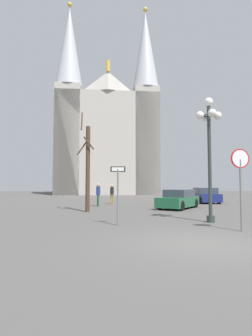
{
  "coord_description": "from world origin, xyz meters",
  "views": [
    {
      "loc": [
        -2.63,
        -7.71,
        1.71
      ],
      "look_at": [
        -0.97,
        20.11,
        3.43
      ],
      "focal_mm": 28.38,
      "sensor_mm": 36.0,
      "label": 1
    }
  ],
  "objects_px": {
    "stop_sign": "(240,174)",
    "bare_tree": "(88,166)",
    "cathedral": "(107,134)",
    "pedestrian_standing": "(112,192)",
    "street_lamp": "(209,137)",
    "one_way_arrow_sign": "(118,189)",
    "parked_car_far_green": "(179,199)",
    "parked_car_near_navy": "(205,196)",
    "pedestrian_walking": "(98,192)"
  },
  "relations": [
    {
      "from": "pedestrian_walking",
      "to": "parked_car_far_green",
      "type": "bearing_deg",
      "value": -20.4
    },
    {
      "from": "bare_tree",
      "to": "pedestrian_standing",
      "type": "bearing_deg",
      "value": 76.08
    },
    {
      "from": "cathedral",
      "to": "parked_car_near_navy",
      "type": "height_order",
      "value": "cathedral"
    },
    {
      "from": "street_lamp",
      "to": "one_way_arrow_sign",
      "type": "bearing_deg",
      "value": -170.65
    },
    {
      "from": "street_lamp",
      "to": "pedestrian_standing",
      "type": "distance_m",
      "value": 12.51
    },
    {
      "from": "parked_car_near_navy",
      "to": "pedestrian_walking",
      "type": "bearing_deg",
      "value": -160.7
    },
    {
      "from": "one_way_arrow_sign",
      "to": "pedestrian_standing",
      "type": "relative_size",
      "value": 1.45
    },
    {
      "from": "stop_sign",
      "to": "parked_car_far_green",
      "type": "relative_size",
      "value": 0.69
    },
    {
      "from": "pedestrian_standing",
      "to": "cathedral",
      "type": "bearing_deg",
      "value": 91.77
    },
    {
      "from": "one_way_arrow_sign",
      "to": "parked_car_far_green",
      "type": "bearing_deg",
      "value": 59.12
    },
    {
      "from": "bare_tree",
      "to": "pedestrian_standing",
      "type": "height_order",
      "value": "bare_tree"
    },
    {
      "from": "stop_sign",
      "to": "street_lamp",
      "type": "bearing_deg",
      "value": 96.52
    },
    {
      "from": "parked_car_near_navy",
      "to": "pedestrian_standing",
      "type": "xyz_separation_m",
      "value": [
        -8.65,
        -1.16,
        0.37
      ]
    },
    {
      "from": "cathedral",
      "to": "pedestrian_standing",
      "type": "distance_m",
      "value": 25.66
    },
    {
      "from": "parked_car_far_green",
      "to": "pedestrian_standing",
      "type": "xyz_separation_m",
      "value": [
        -4.72,
        4.42,
        0.39
      ]
    },
    {
      "from": "parked_car_near_navy",
      "to": "bare_tree",
      "type": "bearing_deg",
      "value": -143.48
    },
    {
      "from": "stop_sign",
      "to": "bare_tree",
      "type": "height_order",
      "value": "bare_tree"
    },
    {
      "from": "parked_car_near_navy",
      "to": "pedestrian_walking",
      "type": "height_order",
      "value": "pedestrian_walking"
    },
    {
      "from": "pedestrian_standing",
      "to": "street_lamp",
      "type": "bearing_deg",
      "value": -68.89
    },
    {
      "from": "bare_tree",
      "to": "stop_sign",
      "type": "bearing_deg",
      "value": -49.25
    },
    {
      "from": "parked_car_far_green",
      "to": "pedestrian_standing",
      "type": "height_order",
      "value": "pedestrian_standing"
    },
    {
      "from": "cathedral",
      "to": "pedestrian_standing",
      "type": "relative_size",
      "value": 19.34
    },
    {
      "from": "street_lamp",
      "to": "parked_car_far_green",
      "type": "height_order",
      "value": "street_lamp"
    },
    {
      "from": "parked_car_far_green",
      "to": "pedestrian_standing",
      "type": "bearing_deg",
      "value": 136.91
    },
    {
      "from": "stop_sign",
      "to": "parked_car_near_navy",
      "type": "xyz_separation_m",
      "value": [
        4.0,
        14.83,
        -1.43
      ]
    },
    {
      "from": "one_way_arrow_sign",
      "to": "bare_tree",
      "type": "distance_m",
      "value": 6.04
    },
    {
      "from": "cathedral",
      "to": "stop_sign",
      "type": "distance_m",
      "value": 38.78
    },
    {
      "from": "street_lamp",
      "to": "parked_car_far_green",
      "type": "distance_m",
      "value": 7.68
    },
    {
      "from": "street_lamp",
      "to": "pedestrian_walking",
      "type": "relative_size",
      "value": 3.21
    },
    {
      "from": "pedestrian_walking",
      "to": "street_lamp",
      "type": "bearing_deg",
      "value": -58.95
    },
    {
      "from": "street_lamp",
      "to": "bare_tree",
      "type": "relative_size",
      "value": 0.9
    },
    {
      "from": "street_lamp",
      "to": "parked_car_near_navy",
      "type": "height_order",
      "value": "street_lamp"
    },
    {
      "from": "bare_tree",
      "to": "parked_car_far_green",
      "type": "xyz_separation_m",
      "value": [
        6.32,
        2.01,
        -2.24
      ]
    },
    {
      "from": "parked_car_far_green",
      "to": "pedestrian_walking",
      "type": "relative_size",
      "value": 2.46
    },
    {
      "from": "pedestrian_standing",
      "to": "one_way_arrow_sign",
      "type": "bearing_deg",
      "value": -89.25
    },
    {
      "from": "one_way_arrow_sign",
      "to": "parked_car_far_green",
      "type": "height_order",
      "value": "one_way_arrow_sign"
    },
    {
      "from": "one_way_arrow_sign",
      "to": "pedestrian_standing",
      "type": "xyz_separation_m",
      "value": [
        -0.16,
        12.05,
        -0.5
      ]
    },
    {
      "from": "stop_sign",
      "to": "parked_car_near_navy",
      "type": "relative_size",
      "value": 0.75
    },
    {
      "from": "street_lamp",
      "to": "parked_car_near_navy",
      "type": "bearing_deg",
      "value": 71.16
    },
    {
      "from": "cathedral",
      "to": "parked_car_far_green",
      "type": "xyz_separation_m",
      "value": [
        5.46,
        -28.16,
        -10.1
      ]
    },
    {
      "from": "bare_tree",
      "to": "parked_car_near_navy",
      "type": "relative_size",
      "value": 1.59
    },
    {
      "from": "pedestrian_walking",
      "to": "pedestrian_standing",
      "type": "xyz_separation_m",
      "value": [
        1.09,
        2.26,
        -0.06
      ]
    },
    {
      "from": "one_way_arrow_sign",
      "to": "parked_car_near_navy",
      "type": "distance_m",
      "value": 15.73
    },
    {
      "from": "cathedral",
      "to": "one_way_arrow_sign",
      "type": "distance_m",
      "value": 36.97
    },
    {
      "from": "cathedral",
      "to": "parked_car_near_navy",
      "type": "relative_size",
      "value": 8.17
    },
    {
      "from": "street_lamp",
      "to": "pedestrian_walking",
      "type": "bearing_deg",
      "value": 121.05
    },
    {
      "from": "parked_car_far_green",
      "to": "bare_tree",
      "type": "bearing_deg",
      "value": -162.34
    },
    {
      "from": "one_way_arrow_sign",
      "to": "street_lamp",
      "type": "height_order",
      "value": "street_lamp"
    },
    {
      "from": "one_way_arrow_sign",
      "to": "parked_car_near_navy",
      "type": "bearing_deg",
      "value": 57.25
    },
    {
      "from": "bare_tree",
      "to": "parked_car_near_navy",
      "type": "xyz_separation_m",
      "value": [
        10.25,
        7.59,
        -2.21
      ]
    }
  ]
}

